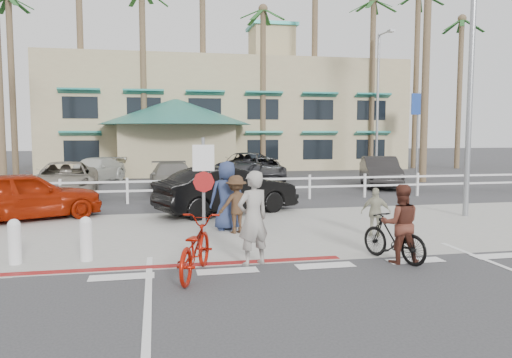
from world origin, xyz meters
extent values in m
plane|color=#333335|center=(0.00, 0.00, 0.00)|extent=(140.00, 140.00, 0.00)
cube|color=#333335|center=(0.00, -2.00, 0.00)|extent=(12.00, 16.00, 0.01)
cube|color=gray|center=(0.00, 4.50, 0.01)|extent=(22.00, 7.00, 0.01)
cube|color=#333335|center=(0.00, 8.50, 0.00)|extent=(40.00, 5.00, 0.01)
cube|color=#333335|center=(0.00, 18.00, 0.00)|extent=(50.00, 16.00, 0.01)
cube|color=maroon|center=(-3.00, 1.20, 0.01)|extent=(7.00, 0.25, 0.02)
imported|color=#900F04|center=(-2.65, 0.43, 0.55)|extent=(1.35, 2.23, 1.11)
imported|color=gray|center=(-1.42, 0.99, 0.97)|extent=(0.83, 0.70, 1.94)
imported|color=black|center=(1.56, 0.73, 0.51)|extent=(1.08, 1.76, 1.02)
imported|color=#51261B|center=(1.61, 0.54, 0.82)|extent=(0.94, 0.82, 1.65)
imported|color=#402A1A|center=(-1.24, 4.27, 0.78)|extent=(1.14, 0.86, 1.57)
imported|color=#A3A187|center=(2.24, 3.08, 0.64)|extent=(0.82, 0.58, 1.29)
imported|color=navy|center=(-1.41, 4.74, 0.97)|extent=(0.97, 0.65, 1.93)
imported|color=black|center=(-1.01, 7.58, 0.79)|extent=(5.06, 3.31, 1.57)
imported|color=#911A05|center=(-7.30, 7.51, 0.77)|extent=(4.87, 3.52, 1.54)
imported|color=gray|center=(-7.02, 12.84, 0.75)|extent=(2.85, 5.54, 1.50)
imported|color=slate|center=(-2.59, 13.50, 0.69)|extent=(2.17, 4.84, 1.38)
imported|color=navy|center=(-2.49, 14.48, 0.62)|extent=(2.04, 3.81, 1.23)
imported|color=black|center=(7.65, 14.21, 0.75)|extent=(2.88, 4.85, 1.51)
imported|color=silver|center=(-6.58, 19.12, 0.67)|extent=(3.57, 5.00, 1.34)
imported|color=#29292D|center=(1.71, 19.22, 0.78)|extent=(4.69, 6.14, 1.55)
imported|color=#2D2D30|center=(2.77, 18.86, 0.64)|extent=(2.71, 4.84, 1.28)
camera|label=1|loc=(-3.34, -8.83, 2.71)|focal=35.00mm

